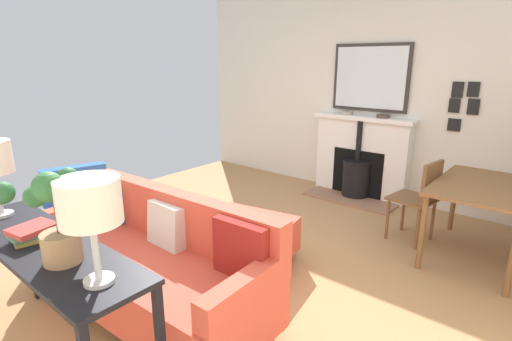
% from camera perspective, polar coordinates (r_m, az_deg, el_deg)
% --- Properties ---
extents(ground_plane, '(5.42, 5.30, 0.01)m').
position_cam_1_polar(ground_plane, '(3.66, -5.01, -13.47)').
color(ground_plane, '#A87A4C').
extents(wall_left, '(0.12, 5.30, 2.81)m').
position_cam_1_polar(wall_left, '(5.46, 15.43, 11.35)').
color(wall_left, silver).
rests_on(wall_left, ground).
extents(fireplace, '(0.62, 1.34, 1.09)m').
position_cam_1_polar(fireplace, '(5.37, 15.08, 1.21)').
color(fireplace, '#93664C').
rests_on(fireplace, ground).
extents(mirror_over_mantel, '(0.04, 1.01, 0.85)m').
position_cam_1_polar(mirror_over_mantel, '(5.31, 16.48, 12.98)').
color(mirror_over_mantel, '#2D2823').
extents(mantel_bowl_near, '(0.15, 0.15, 0.04)m').
position_cam_1_polar(mantel_bowl_near, '(5.37, 13.22, 8.31)').
color(mantel_bowl_near, '#9E9384').
rests_on(mantel_bowl_near, fireplace).
extents(mantel_bowl_far, '(0.16, 0.16, 0.04)m').
position_cam_1_polar(mantel_bowl_far, '(5.17, 18.23, 7.62)').
color(mantel_bowl_far, '#47382D').
rests_on(mantel_bowl_far, fireplace).
extents(sofa, '(0.85, 1.99, 0.84)m').
position_cam_1_polar(sofa, '(2.99, -14.94, -13.05)').
color(sofa, '#B2B2B7').
rests_on(sofa, ground).
extents(ottoman, '(0.77, 0.88, 0.41)m').
position_cam_1_polar(ottoman, '(3.54, -1.27, -9.79)').
color(ottoman, '#B2B2B7').
rests_on(ottoman, ground).
extents(armchair_accent, '(0.80, 0.75, 0.79)m').
position_cam_1_polar(armchair_accent, '(4.47, -25.22, -3.06)').
color(armchair_accent, '#4C3321').
rests_on(armchair_accent, ground).
extents(console_table, '(0.43, 1.66, 0.80)m').
position_cam_1_polar(console_table, '(2.56, -28.69, -11.18)').
color(console_table, black).
rests_on(console_table, ground).
extents(table_lamp_far_end, '(0.27, 0.27, 0.50)m').
position_cam_1_polar(table_lamp_far_end, '(1.84, -23.30, -4.56)').
color(table_lamp_far_end, '#B2B2B7').
rests_on(table_lamp_far_end, console_table).
extents(potted_plant, '(0.50, 0.47, 0.53)m').
position_cam_1_polar(potted_plant, '(2.13, -26.32, -5.06)').
color(potted_plant, '#99704C').
rests_on(potted_plant, console_table).
extents(book_stack, '(0.27, 0.23, 0.08)m').
position_cam_1_polar(book_stack, '(2.58, -29.92, -7.90)').
color(book_stack, olive).
rests_on(book_stack, console_table).
extents(dining_table, '(1.16, 0.77, 0.72)m').
position_cam_1_polar(dining_table, '(4.02, 30.50, -3.04)').
color(dining_table, brown).
rests_on(dining_table, ground).
extents(dining_chair_near_fireplace, '(0.46, 0.46, 0.86)m').
position_cam_1_polar(dining_chair_near_fireplace, '(4.15, 23.14, -3.31)').
color(dining_chair_near_fireplace, brown).
rests_on(dining_chair_near_fireplace, ground).
extents(photo_gallery_row, '(0.02, 0.31, 0.56)m').
position_cam_1_polar(photo_gallery_row, '(5.00, 28.14, 8.73)').
color(photo_gallery_row, black).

